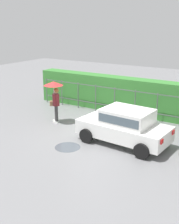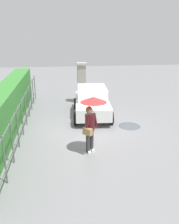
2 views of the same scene
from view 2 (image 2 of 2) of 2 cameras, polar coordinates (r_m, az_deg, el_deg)
The scene contains 7 objects.
ground_plane at distance 11.20m, azimuth 0.45°, elevation -3.57°, with size 40.00×40.00×0.00m, color slate.
car at distance 12.53m, azimuth 0.54°, elevation 2.75°, with size 3.83×2.07×1.48m.
pedestrian at distance 8.47m, azimuth 0.49°, elevation -0.22°, with size 0.92×0.92×2.07m.
gate_pillar at distance 14.77m, azimuth -1.88°, elevation 6.92°, with size 0.60×0.60×2.42m.
fence_section at distance 11.06m, azimuth -15.12°, elevation 0.01°, with size 10.55×0.05×1.50m.
hedge_row at distance 11.16m, azimuth -18.89°, elevation 0.48°, with size 11.50×0.90×1.90m, color #387F33.
puddle_near at distance 11.48m, azimuth 9.31°, elevation -3.26°, with size 1.02×1.02×0.00m, color #4C545B.
Camera 2 is at (-10.29, 1.33, 4.23)m, focal length 39.07 mm.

